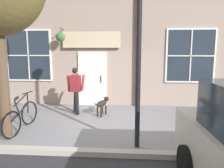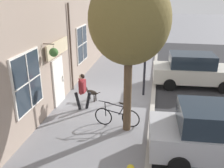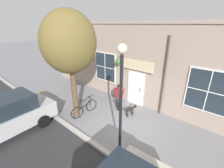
% 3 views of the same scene
% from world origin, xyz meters
% --- Properties ---
extents(ground_plane, '(90.00, 90.00, 0.00)m').
position_xyz_m(ground_plane, '(0.00, 0.00, 0.00)').
color(ground_plane, gray).
extents(storefront_facade, '(0.95, 18.00, 4.91)m').
position_xyz_m(storefront_facade, '(-2.34, -0.01, 2.46)').
color(storefront_facade, gray).
rests_on(storefront_facade, ground_plane).
extents(pedestrian_walking, '(0.71, 0.56, 1.60)m').
position_xyz_m(pedestrian_walking, '(-0.95, -1.05, 0.94)').
color(pedestrian_walking, black).
rests_on(pedestrian_walking, ground_plane).
extents(dog_on_leash, '(0.93, 0.43, 0.60)m').
position_xyz_m(dog_on_leash, '(-0.85, -0.12, 0.39)').
color(dog_on_leash, black).
rests_on(dog_on_leash, ground_plane).
extents(leaning_bicycle, '(1.74, 0.21, 1.01)m').
position_xyz_m(leaning_bicycle, '(0.71, -2.17, 0.38)').
color(leaning_bicycle, black).
rests_on(leaning_bicycle, ground_plane).
extents(street_lamp, '(0.32, 0.32, 4.21)m').
position_xyz_m(street_lamp, '(1.51, 0.94, 2.81)').
color(street_lamp, black).
rests_on(street_lamp, ground_plane).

